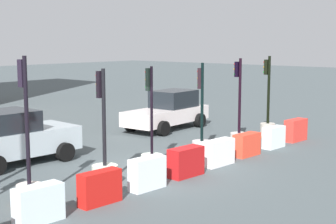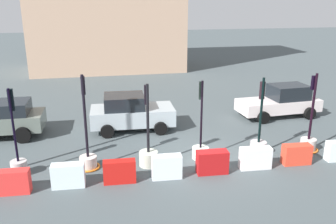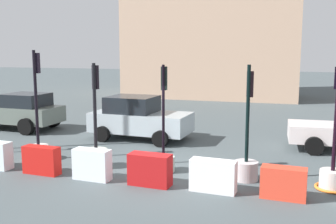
# 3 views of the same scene
# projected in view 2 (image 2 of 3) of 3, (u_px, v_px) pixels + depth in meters

# --- Properties ---
(ground_plane) EXTENTS (120.00, 120.00, 0.00)m
(ground_plane) POSITION_uv_depth(u_px,v_px,m) (204.00, 160.00, 13.77)
(ground_plane) COLOR #465053
(traffic_light_0) EXTENTS (0.56, 0.56, 3.15)m
(traffic_light_0) POSITION_uv_depth(u_px,v_px,m) (18.00, 157.00, 12.43)
(traffic_light_0) COLOR #BAB2B1
(traffic_light_0) RESTS_ON ground_plane
(traffic_light_1) EXTENTS (0.84, 0.84, 3.51)m
(traffic_light_1) POSITION_uv_depth(u_px,v_px,m) (88.00, 154.00, 12.98)
(traffic_light_1) COLOR beige
(traffic_light_1) RESTS_ON ground_plane
(traffic_light_2) EXTENTS (0.70, 0.70, 3.13)m
(traffic_light_2) POSITION_uv_depth(u_px,v_px,m) (148.00, 151.00, 13.19)
(traffic_light_2) COLOR beige
(traffic_light_2) RESTS_ON ground_plane
(traffic_light_3) EXTENTS (0.65, 0.65, 3.10)m
(traffic_light_3) POSITION_uv_depth(u_px,v_px,m) (200.00, 146.00, 13.79)
(traffic_light_3) COLOR beige
(traffic_light_3) RESTS_ON ground_plane
(traffic_light_4) EXTENTS (0.65, 0.65, 3.13)m
(traffic_light_4) POSITION_uv_depth(u_px,v_px,m) (259.00, 141.00, 14.17)
(traffic_light_4) COLOR #B7ADAF
(traffic_light_4) RESTS_ON ground_plane
(traffic_light_5) EXTENTS (0.85, 0.85, 3.22)m
(traffic_light_5) POSITION_uv_depth(u_px,v_px,m) (309.00, 138.00, 14.54)
(traffic_light_5) COLOR beige
(traffic_light_5) RESTS_ON ground_plane
(construction_barrier_0) EXTENTS (1.02, 0.45, 0.79)m
(construction_barrier_0) POSITION_uv_depth(u_px,v_px,m) (14.00, 182.00, 11.32)
(construction_barrier_0) COLOR red
(construction_barrier_0) RESTS_ON ground_plane
(construction_barrier_1) EXTENTS (1.09, 0.47, 0.81)m
(construction_barrier_1) POSITION_uv_depth(u_px,v_px,m) (68.00, 175.00, 11.70)
(construction_barrier_1) COLOR silver
(construction_barrier_1) RESTS_ON ground_plane
(construction_barrier_2) EXTENTS (1.11, 0.42, 0.80)m
(construction_barrier_2) POSITION_uv_depth(u_px,v_px,m) (120.00, 172.00, 11.98)
(construction_barrier_2) COLOR red
(construction_barrier_2) RESTS_ON ground_plane
(construction_barrier_3) EXTENTS (1.06, 0.45, 0.85)m
(construction_barrier_3) POSITION_uv_depth(u_px,v_px,m) (167.00, 167.00, 12.27)
(construction_barrier_3) COLOR white
(construction_barrier_3) RESTS_ON ground_plane
(construction_barrier_4) EXTENTS (1.13, 0.52, 0.84)m
(construction_barrier_4) POSITION_uv_depth(u_px,v_px,m) (212.00, 162.00, 12.64)
(construction_barrier_4) COLOR #B61517
(construction_barrier_4) RESTS_ON ground_plane
(construction_barrier_5) EXTENTS (1.17, 0.46, 0.81)m
(construction_barrier_5) POSITION_uv_depth(u_px,v_px,m) (255.00, 158.00, 12.99)
(construction_barrier_5) COLOR white
(construction_barrier_5) RESTS_ON ground_plane
(construction_barrier_6) EXTENTS (1.08, 0.49, 0.76)m
(construction_barrier_6) POSITION_uv_depth(u_px,v_px,m) (297.00, 154.00, 13.36)
(construction_barrier_6) COLOR #E7402A
(construction_barrier_6) RESTS_ON ground_plane
(car_white_van) EXTENTS (4.38, 2.18, 1.67)m
(car_white_van) POSITION_uv_depth(u_px,v_px,m) (281.00, 101.00, 18.76)
(car_white_van) COLOR silver
(car_white_van) RESTS_ON ground_plane
(car_silver_hatchback) EXTENTS (3.98, 2.35, 1.70)m
(car_silver_hatchback) POSITION_uv_depth(u_px,v_px,m) (131.00, 112.00, 16.84)
(car_silver_hatchback) COLOR #A5B4BB
(car_silver_hatchback) RESTS_ON ground_plane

